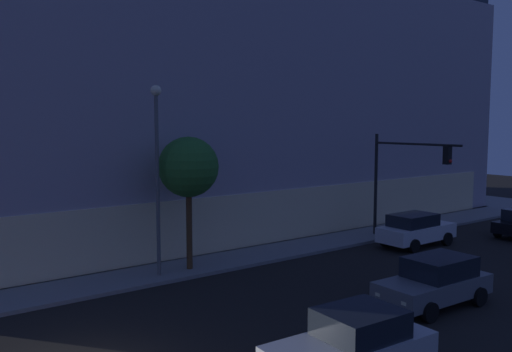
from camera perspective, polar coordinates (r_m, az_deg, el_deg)
modern_building at (r=38.45m, az=-7.40°, el=8.93°), size 38.86×23.79×17.45m
traffic_light_far_corner at (r=29.74m, az=15.32°, el=0.75°), size 0.32×5.37×5.69m
street_lamp_sidewalk at (r=22.07m, az=-10.51°, el=2.00°), size 0.44×0.44×7.81m
sidewalk_tree at (r=22.95m, az=-7.21°, el=0.88°), size 2.59×2.59×5.72m
car_silver at (r=14.17m, az=10.26°, el=-17.46°), size 4.47×2.29×1.79m
car_grey at (r=20.21m, az=18.55°, el=-10.59°), size 4.49×2.21×1.73m
car_white at (r=29.33m, az=16.66°, el=-5.47°), size 4.49×2.06×1.73m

